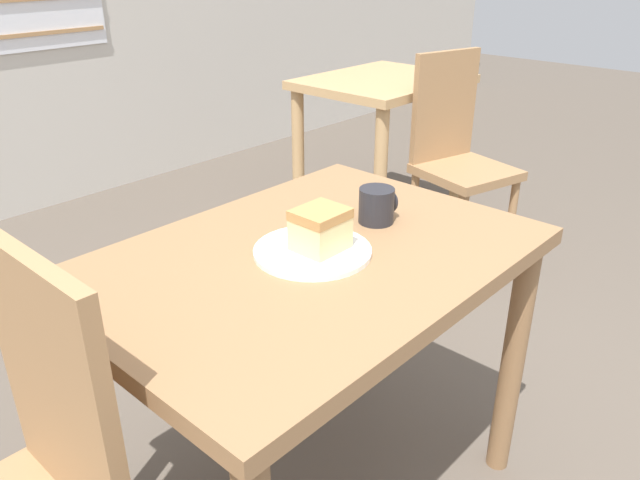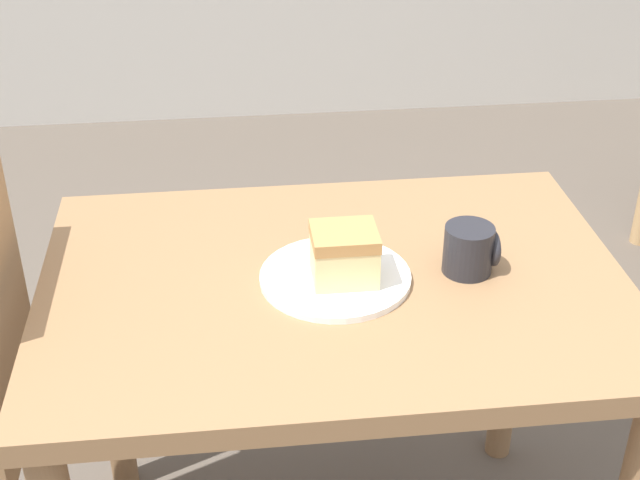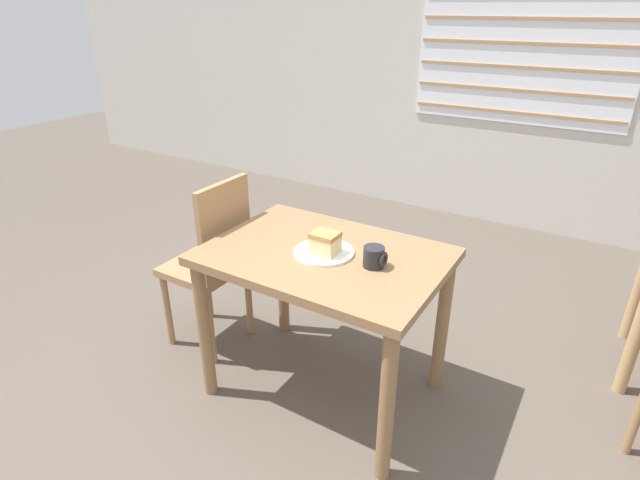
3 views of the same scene
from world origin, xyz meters
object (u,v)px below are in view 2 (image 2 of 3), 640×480
(plate, at_px, (335,277))
(cake_slice, at_px, (344,254))
(dining_table_near, at_px, (334,332))
(coffee_mug, at_px, (470,249))

(plate, height_order, cake_slice, cake_slice)
(dining_table_near, height_order, cake_slice, cake_slice)
(cake_slice, bearing_deg, plate, 139.26)
(plate, xyz_separation_m, coffee_mug, (0.23, 0.00, 0.04))
(plate, bearing_deg, cake_slice, -40.74)
(cake_slice, bearing_deg, coffee_mug, 4.05)
(dining_table_near, relative_size, coffee_mug, 10.80)
(coffee_mug, bearing_deg, dining_table_near, 179.05)
(dining_table_near, xyz_separation_m, plate, (0.00, -0.01, 0.12))
(dining_table_near, bearing_deg, plate, -84.93)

